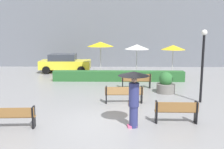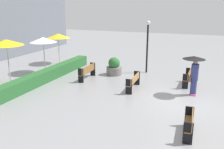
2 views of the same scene
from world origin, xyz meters
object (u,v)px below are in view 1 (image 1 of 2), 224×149
(bench_near_right, at_px, (176,110))
(patio_umbrella_yellow, at_px, (101,44))
(bench_back_row, at_px, (136,80))
(patio_umbrella_white, at_px, (137,47))
(planter_pot, at_px, (166,84))
(lamp_post, at_px, (203,58))
(parked_car, at_px, (65,63))
(bench_mid_center, at_px, (124,93))
(pedestrian_with_umbrella, at_px, (134,89))
(bench_near_left, at_px, (14,116))
(patio_umbrella_yellow_far, at_px, (173,47))

(bench_near_right, height_order, patio_umbrella_yellow, patio_umbrella_yellow)
(bench_back_row, relative_size, patio_umbrella_white, 0.73)
(planter_pot, bearing_deg, lamp_post, -54.10)
(parked_car, bearing_deg, patio_umbrella_yellow, -29.76)
(bench_near_right, bearing_deg, parked_car, 119.35)
(bench_mid_center, relative_size, pedestrian_with_umbrella, 0.90)
(bench_back_row, height_order, pedestrian_with_umbrella, pedestrian_with_umbrella)
(pedestrian_with_umbrella, bearing_deg, patio_umbrella_white, 85.10)
(patio_umbrella_yellow, relative_size, parked_car, 0.63)
(bench_near_right, relative_size, bench_near_left, 1.06)
(planter_pot, bearing_deg, patio_umbrella_yellow_far, 74.51)
(patio_umbrella_yellow_far, xyz_separation_m, parked_car, (-8.74, 1.73, -1.43))
(pedestrian_with_umbrella, bearing_deg, planter_pot, 67.54)
(bench_back_row, xyz_separation_m, planter_pot, (1.61, -1.21, -0.01))
(bench_near_left, xyz_separation_m, lamp_post, (8.01, 3.64, 1.75))
(bench_near_right, distance_m, planter_pot, 4.93)
(lamp_post, bearing_deg, parked_car, 133.78)
(bench_near_right, xyz_separation_m, planter_pot, (0.50, 4.91, -0.00))
(planter_pot, xyz_separation_m, patio_umbrella_yellow_far, (1.49, 5.37, 1.73))
(bench_near_right, xyz_separation_m, pedestrian_with_umbrella, (-1.70, -0.41, 0.93))
(bench_back_row, xyz_separation_m, parked_car, (-5.64, 5.89, 0.29))
(planter_pot, bearing_deg, patio_umbrella_white, 105.87)
(lamp_post, relative_size, patio_umbrella_yellow, 1.35)
(bench_near_left, relative_size, planter_pot, 1.29)
(bench_back_row, distance_m, bench_mid_center, 3.47)
(bench_mid_center, height_order, pedestrian_with_umbrella, pedestrian_with_umbrella)
(pedestrian_with_umbrella, distance_m, patio_umbrella_yellow, 10.81)
(patio_umbrella_yellow, distance_m, patio_umbrella_white, 2.81)
(planter_pot, bearing_deg, bench_back_row, 143.10)
(bench_near_right, height_order, pedestrian_with_umbrella, pedestrian_with_umbrella)
(bench_back_row, height_order, bench_near_right, bench_back_row)
(bench_back_row, bearing_deg, planter_pot, -36.90)
(patio_umbrella_white, bearing_deg, bench_near_right, -85.02)
(bench_near_left, distance_m, lamp_post, 8.97)
(bench_back_row, relative_size, parked_car, 0.43)
(planter_pot, relative_size, patio_umbrella_yellow_far, 0.50)
(bench_near_left, distance_m, parked_car, 12.68)
(bench_mid_center, xyz_separation_m, patio_umbrella_white, (1.13, 6.86, 1.82))
(pedestrian_with_umbrella, distance_m, lamp_post, 5.00)
(lamp_post, relative_size, patio_umbrella_yellow_far, 1.49)
(pedestrian_with_umbrella, height_order, parked_car, pedestrian_with_umbrella)
(bench_near_left, bearing_deg, bench_near_right, 6.12)
(pedestrian_with_umbrella, xyz_separation_m, patio_umbrella_white, (0.86, 10.02, 0.87))
(patio_umbrella_white, xyz_separation_m, patio_umbrella_yellow_far, (2.83, 0.67, -0.08))
(bench_mid_center, xyz_separation_m, patio_umbrella_yellow, (-1.62, 7.43, 1.98))
(bench_back_row, height_order, lamp_post, lamp_post)
(bench_back_row, xyz_separation_m, patio_umbrella_yellow_far, (3.10, 4.16, 1.71))
(bench_mid_center, bearing_deg, bench_near_right, -54.52)
(bench_back_row, xyz_separation_m, lamp_post, (3.00, -3.13, 1.71))
(planter_pot, distance_m, patio_umbrella_yellow, 6.96)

